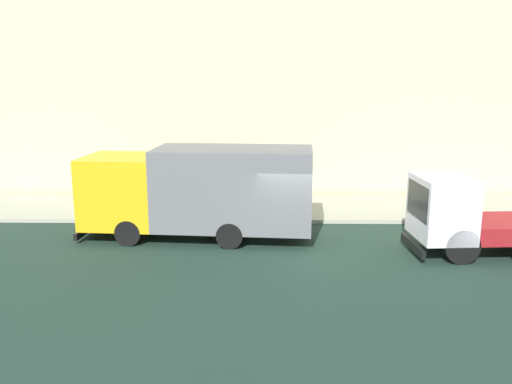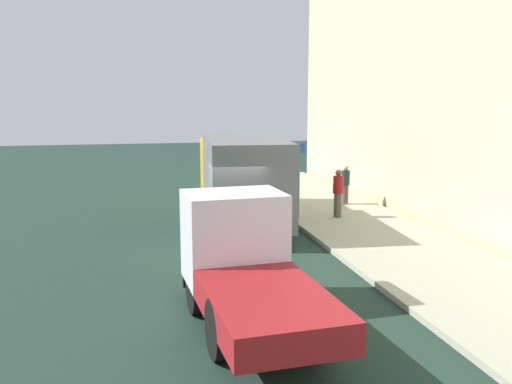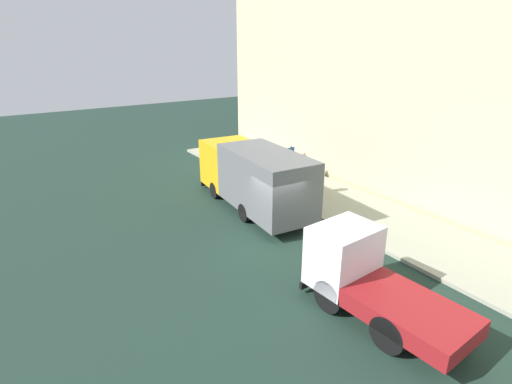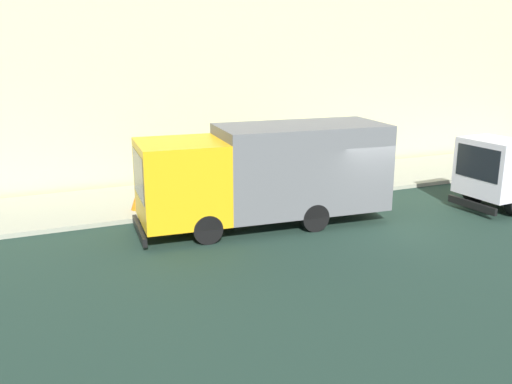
% 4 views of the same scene
% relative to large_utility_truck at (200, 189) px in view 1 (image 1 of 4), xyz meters
% --- Properties ---
extents(ground, '(80.00, 80.00, 0.00)m').
position_rel_large_utility_truck_xyz_m(ground, '(-1.24, -3.20, -1.70)').
color(ground, '#1C3128').
extents(sidewalk, '(4.27, 30.00, 0.15)m').
position_rel_large_utility_truck_xyz_m(sidewalk, '(3.90, -3.20, -1.62)').
color(sidewalk, '#A1A28E').
rests_on(sidewalk, ground).
extents(building_facade, '(0.50, 30.00, 11.52)m').
position_rel_large_utility_truck_xyz_m(building_facade, '(6.53, -3.20, 4.06)').
color(building_facade, beige).
rests_on(building_facade, ground).
extents(large_utility_truck, '(3.08, 7.96, 3.10)m').
position_rel_large_utility_truck_xyz_m(large_utility_truck, '(0.00, 0.00, 0.00)').
color(large_utility_truck, '#EFAD15').
rests_on(large_utility_truck, ground).
extents(small_flatbed_truck, '(2.37, 5.09, 2.45)m').
position_rel_large_utility_truck_xyz_m(small_flatbed_truck, '(-1.60, -8.58, -0.55)').
color(small_flatbed_truck, white).
rests_on(small_flatbed_truck, ground).
extents(pedestrian_walking, '(0.40, 0.40, 1.75)m').
position_rel_large_utility_truck_xyz_m(pedestrian_walking, '(3.49, -0.42, -0.63)').
color(pedestrian_walking, '#52493E').
rests_on(pedestrian_walking, sidewalk).
extents(pedestrian_standing, '(0.46, 0.46, 1.60)m').
position_rel_large_utility_truck_xyz_m(pedestrian_standing, '(4.70, 1.87, -0.70)').
color(pedestrian_standing, '#53423F').
rests_on(pedestrian_standing, sidewalk).
extents(traffic_cone_orange, '(0.40, 0.40, 0.57)m').
position_rel_large_utility_truck_xyz_m(traffic_cone_orange, '(2.72, 3.54, -1.27)').
color(traffic_cone_orange, orange).
rests_on(traffic_cone_orange, sidewalk).
extents(street_sign_post, '(0.44, 0.08, 2.76)m').
position_rel_large_utility_truck_xyz_m(street_sign_post, '(2.06, -0.23, 0.07)').
color(street_sign_post, '#4C5156').
rests_on(street_sign_post, sidewalk).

